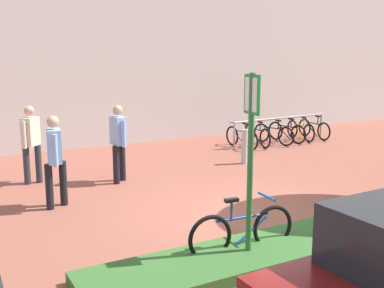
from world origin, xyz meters
TOP-DOWN VIEW (x-y plane):
  - ground_plane at (0.00, 0.00)m, footprint 60.00×60.00m
  - planter_strip at (-0.04, -1.67)m, footprint 7.00×1.10m
  - parking_sign_post at (-1.15, -1.67)m, footprint 0.08×0.36m
  - bike_at_sign at (-1.10, -1.45)m, footprint 1.68×0.42m
  - bike_rack_cluster at (4.84, 4.99)m, footprint 3.75×1.72m
  - bollard_steel at (2.17, 3.17)m, footprint 0.16×0.16m
  - person_casual_tan at (-2.99, 3.86)m, footprint 0.44×0.48m
  - person_shirt_blue at (-2.92, 1.96)m, footprint 0.43×0.60m
  - person_shirt_white at (-1.28, 3.05)m, footprint 0.36×0.61m

SIDE VIEW (x-z plane):
  - ground_plane at x=0.00m, z-range 0.00..0.00m
  - planter_strip at x=-0.04m, z-range 0.00..0.16m
  - bike_rack_cluster at x=4.84m, z-range -0.07..0.76m
  - bike_at_sign at x=-1.10m, z-range -0.08..0.78m
  - bollard_steel at x=2.17m, z-range 0.00..0.90m
  - person_casual_tan at x=-2.99m, z-range 0.12..1.84m
  - person_shirt_blue at x=-2.92m, z-range 0.12..1.84m
  - person_shirt_white at x=-1.28m, z-range 0.12..1.84m
  - parking_sign_post at x=-1.15m, z-range 0.39..2.97m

